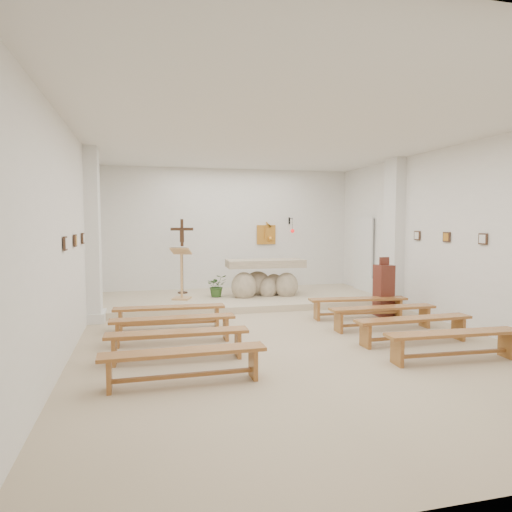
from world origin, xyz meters
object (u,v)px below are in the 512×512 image
object	(u,v)px
altar	(264,280)
bench_left_third	(178,339)
lectern	(181,273)
bench_left_fourth	(184,359)
bench_left_front	(170,312)
donation_pedestal	(384,290)
crucifix_stand	(182,251)
bench_right_second	(383,312)
bench_right_front	(358,303)
bench_left_second	(173,324)
bench_right_third	(414,324)
bench_right_fourth	(453,339)

from	to	relation	value
altar	bench_left_third	world-z (taller)	altar
lectern	bench_left_third	xyz separation A→B (m)	(-0.43, -4.41, -0.46)
bench_left_fourth	bench_left_third	bearing A→B (deg)	89.07
bench_left_fourth	bench_left_front	bearing A→B (deg)	89.07
donation_pedestal	bench_left_fourth	bearing A→B (deg)	-148.47
lectern	crucifix_stand	xyz separation A→B (m)	(0.11, 0.96, 0.48)
bench_left_fourth	donation_pedestal	bearing A→B (deg)	33.82
lectern	bench_right_second	world-z (taller)	lectern
bench_left_third	bench_right_second	bearing A→B (deg)	16.22
bench_left_third	bench_right_front	bearing A→B (deg)	29.07
donation_pedestal	bench_right_front	size ratio (longest dim) A/B	0.61
bench_left_second	bench_right_third	size ratio (longest dim) A/B	1.00
bench_right_front	bench_left_third	world-z (taller)	same
bench_left_second	bench_left_third	size ratio (longest dim) A/B	1.00
bench_right_second	bench_left_third	world-z (taller)	same
bench_left_front	bench_left_second	bearing A→B (deg)	-87.71
lectern	bench_right_front	xyz separation A→B (m)	(3.45, -2.40, -0.46)
bench_left_front	bench_right_fourth	size ratio (longest dim) A/B	1.00
donation_pedestal	bench_left_fourth	xyz separation A→B (m)	(-4.55, -3.16, -0.23)
bench_left_third	bench_right_third	bearing A→B (deg)	1.72
bench_left_third	bench_right_third	world-z (taller)	same
lectern	bench_left_fourth	world-z (taller)	lectern
bench_left_front	bench_left_fourth	distance (m)	3.01
bench_right_third	altar	bearing A→B (deg)	105.31
bench_left_front	bench_left_third	bearing A→B (deg)	-87.71
bench_left_fourth	bench_right_fourth	xyz separation A→B (m)	(3.88, 0.00, 0.00)
bench_right_front	bench_left_third	distance (m)	4.37
bench_left_front	bench_right_fourth	world-z (taller)	same
bench_left_third	bench_right_fourth	size ratio (longest dim) A/B	1.00
bench_left_front	bench_right_front	xyz separation A→B (m)	(3.88, 0.00, 0.00)
crucifix_stand	bench_left_second	bearing A→B (deg)	-87.69
bench_left_second	bench_left_fourth	xyz separation A→B (m)	(0.00, -2.01, 0.00)
lectern	bench_right_fourth	bearing A→B (deg)	-36.04
bench_left_front	bench_right_third	bearing A→B (deg)	-25.07
bench_right_second	bench_left_front	bearing A→B (deg)	166.02
bench_left_front	bench_left_second	distance (m)	1.00
bench_right_front	altar	bearing A→B (deg)	124.42
bench_left_second	donation_pedestal	bearing A→B (deg)	14.29
bench_left_front	bench_left_fourth	bearing A→B (deg)	-87.71
altar	bench_left_front	size ratio (longest dim) A/B	0.95
lectern	donation_pedestal	size ratio (longest dim) A/B	1.02
altar	crucifix_stand	distance (m)	2.29
crucifix_stand	bench_left_third	xyz separation A→B (m)	(-0.53, -5.37, -0.94)
bench_left_third	lectern	bearing A→B (deg)	86.19
bench_left_front	bench_right_third	xyz separation A→B (m)	(3.88, -2.01, 0.00)
lectern	bench_left_second	bearing A→B (deg)	-75.73
bench_right_second	altar	bearing A→B (deg)	111.99
donation_pedestal	bench_left_second	bearing A→B (deg)	-169.04
lectern	crucifix_stand	bearing A→B (deg)	104.98
lectern	bench_left_front	distance (m)	2.48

